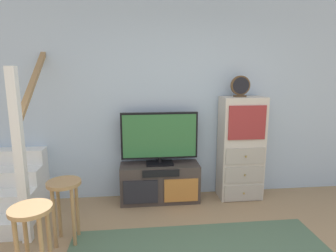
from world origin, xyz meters
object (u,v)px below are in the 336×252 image
object	(u,v)px
side_cabinet	(241,148)
bar_stool_near	(32,227)
television	(160,137)
media_console	(160,183)
bar_stool_far	(65,197)
desk_clock	(240,86)

from	to	relation	value
side_cabinet	bar_stool_near	bearing A→B (deg)	-147.92
television	side_cabinet	xyz separation A→B (m)	(1.12, -0.01, -0.18)
media_console	bar_stool_far	world-z (taller)	bar_stool_far
television	side_cabinet	world-z (taller)	side_cabinet
media_console	television	xyz separation A→B (m)	(-0.00, 0.02, 0.63)
television	bar_stool_far	size ratio (longest dim) A/B	1.53
side_cabinet	bar_stool_far	xyz separation A→B (m)	(-2.15, -0.86, -0.21)
bar_stool_near	television	bearing A→B (deg)	51.25
side_cabinet	desk_clock	world-z (taller)	desk_clock
media_console	bar_stool_near	bearing A→B (deg)	-129.22
media_console	television	bearing A→B (deg)	90.00
side_cabinet	desk_clock	distance (m)	0.85
media_console	desk_clock	xyz separation A→B (m)	(1.06, -0.00, 1.29)
television	desk_clock	world-z (taller)	desk_clock
bar_stool_near	bar_stool_far	distance (m)	0.58
desk_clock	bar_stool_near	distance (m)	2.83
television	bar_stool_far	bearing A→B (deg)	-139.95
media_console	side_cabinet	size ratio (longest dim) A/B	0.75
television	bar_stool_near	size ratio (longest dim) A/B	1.49
bar_stool_far	bar_stool_near	bearing A→B (deg)	-102.03
media_console	bar_stool_far	distance (m)	1.36
side_cabinet	bar_stool_far	world-z (taller)	side_cabinet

